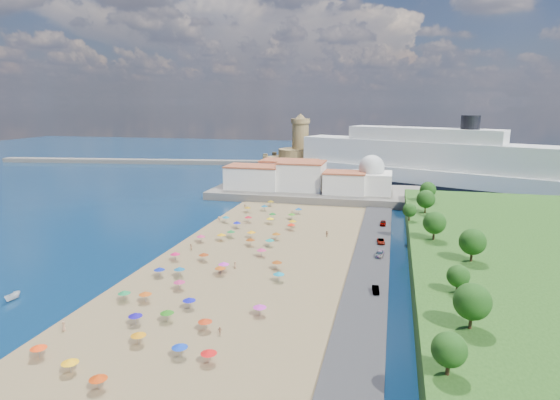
# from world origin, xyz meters

# --- Properties ---
(ground) EXTENTS (700.00, 700.00, 0.00)m
(ground) POSITION_xyz_m (0.00, 0.00, 0.00)
(ground) COLOR #071938
(ground) RESTS_ON ground
(terrace) EXTENTS (90.00, 36.00, 3.00)m
(terrace) POSITION_xyz_m (10.00, 73.00, 1.50)
(terrace) COLOR #59544C
(terrace) RESTS_ON ground
(jetty) EXTENTS (18.00, 70.00, 2.40)m
(jetty) POSITION_xyz_m (-12.00, 108.00, 1.20)
(jetty) COLOR #59544C
(jetty) RESTS_ON ground
(breakwater) EXTENTS (199.03, 34.77, 2.60)m
(breakwater) POSITION_xyz_m (-110.00, 153.00, 1.30)
(breakwater) COLOR #59544C
(breakwater) RESTS_ON ground
(waterfront_buildings) EXTENTS (57.00, 29.00, 11.00)m
(waterfront_buildings) POSITION_xyz_m (-3.05, 73.64, 7.88)
(waterfront_buildings) COLOR silver
(waterfront_buildings) RESTS_ON terrace
(domed_building) EXTENTS (16.00, 16.00, 15.00)m
(domed_building) POSITION_xyz_m (30.00, 71.00, 8.97)
(domed_building) COLOR silver
(domed_building) RESTS_ON terrace
(fortress) EXTENTS (40.00, 40.00, 32.40)m
(fortress) POSITION_xyz_m (-12.00, 138.00, 6.68)
(fortress) COLOR #A58952
(fortress) RESTS_ON ground
(cruise_ship) EXTENTS (147.42, 76.65, 32.77)m
(cruise_ship) POSITION_xyz_m (51.42, 109.48, 9.70)
(cruise_ship) COLOR black
(cruise_ship) RESTS_ON ground
(beach_parasols) EXTENTS (31.82, 118.02, 2.20)m
(beach_parasols) POSITION_xyz_m (-0.45, -11.27, 2.15)
(beach_parasols) COLOR gray
(beach_parasols) RESTS_ON beach
(beachgoers) EXTENTS (37.99, 97.25, 1.83)m
(beachgoers) POSITION_xyz_m (-1.25, 3.92, 1.12)
(beachgoers) COLOR tan
(beachgoers) RESTS_ON beach
(parked_cars) EXTENTS (2.40, 58.16, 1.45)m
(parked_cars) POSITION_xyz_m (36.00, 6.45, 1.36)
(parked_cars) COLOR gray
(parked_cars) RESTS_ON promenade
(hillside_trees) EXTENTS (16.25, 108.66, 6.96)m
(hillside_trees) POSITION_xyz_m (49.49, -6.12, 9.97)
(hillside_trees) COLOR #382314
(hillside_trees) RESTS_ON hillside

